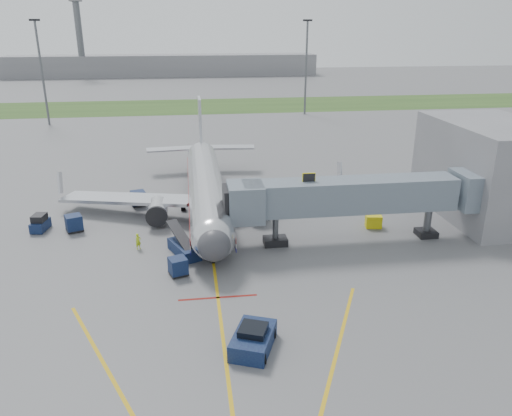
{
  "coord_description": "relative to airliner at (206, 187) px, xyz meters",
  "views": [
    {
      "loc": [
        -1.62,
        -37.26,
        19.59
      ],
      "look_at": [
        4.37,
        6.5,
        3.2
      ],
      "focal_mm": 35.0,
      "sensor_mm": 36.0,
      "label": 1
    }
  ],
  "objects": [
    {
      "name": "light_mast_right",
      "position": [
        25.0,
        59.75,
        8.13
      ],
      "size": [
        2.0,
        0.44,
        20.4
      ],
      "color": "#595B60",
      "rests_on": "ground"
    },
    {
      "name": "baggage_cart_c",
      "position": [
        -7.65,
        2.42,
        -1.78
      ],
      "size": [
        1.96,
        1.96,
        1.7
      ],
      "color": "#0C1036",
      "rests_on": "ground"
    },
    {
      "name": "apron_markings",
      "position": [
        -0.0,
        -22.65,
        -2.64
      ],
      "size": [
        21.52,
        50.0,
        0.01
      ],
      "color": "gold",
      "rests_on": "ground"
    },
    {
      "name": "jet_bridge",
      "position": [
        12.86,
        -10.25,
        1.82
      ],
      "size": [
        25.3,
        4.0,
        6.9
      ],
      "color": "slate",
      "rests_on": "ground"
    },
    {
      "name": "baggage_cart_a",
      "position": [
        -3.0,
        -15.15,
        -1.87
      ],
      "size": [
        1.79,
        1.79,
        1.52
      ],
      "color": "#0C1036",
      "rests_on": "ground"
    },
    {
      "name": "control_tower",
      "position": [
        -40.0,
        149.75,
        14.68
      ],
      "size": [
        4.0,
        4.0,
        30.0
      ],
      "color": "#595B60",
      "rests_on": "ground"
    },
    {
      "name": "ramp_worker",
      "position": [
        -6.69,
        -9.5,
        -1.89
      ],
      "size": [
        0.66,
        0.62,
        1.51
      ],
      "primitive_type": "imported",
      "rotation": [
        0.0,
        0.0,
        0.66
      ],
      "color": "#B8DA19",
      "rests_on": "ground"
    },
    {
      "name": "ground_power_cart",
      "position": [
        16.65,
        -7.43,
        -2.02
      ],
      "size": [
        1.76,
        1.34,
        1.27
      ],
      "color": "yellow",
      "rests_on": "ground"
    },
    {
      "name": "airliner",
      "position": [
        0.0,
        0.0,
        0.0
      ],
      "size": [
        32.1,
        35.67,
        10.25
      ],
      "color": "silver",
      "rests_on": "ground"
    },
    {
      "name": "ground",
      "position": [
        -0.0,
        -15.25,
        -2.65
      ],
      "size": [
        400.0,
        400.0,
        0.0
      ],
      "primitive_type": "plane",
      "color": "#565659",
      "rests_on": "ground"
    },
    {
      "name": "terminal",
      "position": [
        30.0,
        -5.25,
        2.35
      ],
      "size": [
        10.0,
        16.0,
        10.0
      ],
      "primitive_type": "cube",
      "color": "slate",
      "rests_on": "ground"
    },
    {
      "name": "baggage_tug",
      "position": [
        -16.83,
        -3.65,
        -1.9
      ],
      "size": [
        1.62,
        2.58,
        1.69
      ],
      "color": "#0C1036",
      "rests_on": "ground"
    },
    {
      "name": "grass_strip",
      "position": [
        -0.0,
        74.75,
        -2.64
      ],
      "size": [
        300.0,
        25.0,
        0.01
      ],
      "primitive_type": "cube",
      "color": "#2D4C1E",
      "rests_on": "ground"
    },
    {
      "name": "belt_loader",
      "position": [
        -2.52,
        -11.2,
        -2.05
      ],
      "size": [
        3.19,
        5.03,
        2.4
      ],
      "color": "#0C1036",
      "rests_on": "ground"
    },
    {
      "name": "baggage_cart_b",
      "position": [
        -13.41,
        -4.33,
        -1.79
      ],
      "size": [
        2.03,
        2.03,
        1.67
      ],
      "color": "#0C1036",
      "rests_on": "ground"
    },
    {
      "name": "distant_terminal",
      "position": [
        -10.0,
        154.75,
        1.35
      ],
      "size": [
        120.0,
        14.0,
        8.0
      ],
      "primitive_type": "cube",
      "color": "slate",
      "rests_on": "ground"
    },
    {
      "name": "pushback_tug",
      "position": [
        1.84,
        -25.83,
        -1.98
      ],
      "size": [
        3.57,
        4.38,
        1.58
      ],
      "color": "#0C1036",
      "rests_on": "ground"
    },
    {
      "name": "light_mast_left",
      "position": [
        -30.0,
        54.75,
        8.13
      ],
      "size": [
        2.0,
        0.44,
        20.4
      ],
      "color": "#595B60",
      "rests_on": "ground"
    }
  ]
}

